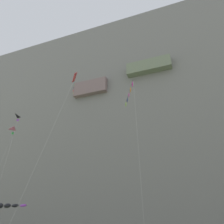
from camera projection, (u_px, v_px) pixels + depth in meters
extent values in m
cube|color=slate|center=(159.00, 117.00, 74.43)|extent=(180.00, 22.00, 73.74)
cube|color=slate|center=(91.00, 88.00, 74.87)|extent=(11.18, 2.48, 5.11)
cube|color=slate|center=(149.00, 67.00, 70.15)|extent=(13.44, 3.05, 4.06)
cube|color=red|center=(75.00, 77.00, 30.93)|extent=(1.11, 1.91, 2.09)
cylinder|color=black|center=(75.00, 77.00, 30.93)|extent=(0.46, 0.48, 1.68)
cube|color=#38B2D1|center=(74.00, 82.00, 30.56)|extent=(0.17, 0.22, 0.13)
cube|color=green|center=(74.00, 85.00, 30.33)|extent=(0.19, 0.20, 0.13)
cube|color=black|center=(73.00, 88.00, 30.14)|extent=(0.21, 0.19, 0.13)
cube|color=red|center=(73.00, 91.00, 29.92)|extent=(0.20, 0.19, 0.13)
cube|color=yellow|center=(73.00, 93.00, 29.70)|extent=(0.16, 0.23, 0.13)
cylinder|color=silver|center=(43.00, 149.00, 23.70)|extent=(2.32, 5.81, 21.32)
ellipsoid|color=black|center=(0.00, 206.00, 39.40)|extent=(1.41, 0.91, 0.93)
ellipsoid|color=black|center=(7.00, 206.00, 38.85)|extent=(1.40, 0.75, 0.76)
ellipsoid|color=black|center=(15.00, 206.00, 38.30)|extent=(1.40, 0.59, 0.60)
ellipsoid|color=purple|center=(23.00, 206.00, 37.74)|extent=(1.39, 0.42, 0.44)
pyramid|color=black|center=(21.00, 120.00, 38.90)|extent=(1.43, 1.62, 0.30)
cube|color=purple|center=(18.00, 120.00, 38.81)|extent=(0.38, 0.23, 0.44)
cylinder|color=silver|center=(0.00, 180.00, 33.65)|extent=(0.52, 1.19, 20.02)
cylinder|color=black|center=(129.00, 93.00, 32.43)|extent=(2.93, 5.86, 0.03)
cube|color=#CC3399|center=(132.00, 84.00, 30.00)|extent=(0.30, 0.49, 0.56)
cube|color=orange|center=(131.00, 90.00, 31.14)|extent=(0.26, 0.46, 0.56)
cube|color=#CC3399|center=(129.00, 95.00, 32.29)|extent=(0.26, 0.47, 0.56)
cube|color=navy|center=(127.00, 100.00, 33.43)|extent=(0.27, 0.47, 0.56)
cube|color=#8CCC33|center=(126.00, 104.00, 34.57)|extent=(0.27, 0.47, 0.56)
cylinder|color=silver|center=(139.00, 158.00, 24.98)|extent=(0.21, 0.74, 20.51)
pyramid|color=pink|center=(15.00, 134.00, 46.36)|extent=(2.00, 1.64, 0.35)
cube|color=green|center=(13.00, 133.00, 45.94)|extent=(0.23, 0.50, 0.55)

